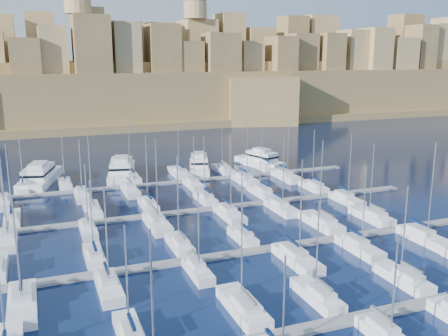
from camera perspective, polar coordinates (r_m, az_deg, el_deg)
name	(u,v)px	position (r m, az deg, el deg)	size (l,w,h in m)	color
ground	(236,225)	(86.98, 1.35, -6.57)	(600.00, 600.00, 0.00)	black
pontoon_near	(352,319)	(59.64, 14.43, -16.39)	(84.00, 2.00, 0.40)	slate
pontoon_mid_near	(266,249)	(76.68, 4.81, -9.20)	(84.00, 2.00, 0.40)	slate
pontoon_mid_far	(216,208)	(95.76, -0.94, -4.60)	(84.00, 2.00, 0.40)	slate
pontoon_far	(183,181)	(115.88, -4.69, -1.54)	(84.00, 2.00, 0.40)	slate
sailboat_1	(130,334)	(55.17, -10.68, -18.13)	(2.47, 8.22, 12.72)	white
sailboat_2	(243,307)	(59.11, 2.23, -15.62)	(2.99, 9.96, 14.71)	white
sailboat_3	(318,296)	(62.64, 10.66, -14.14)	(2.65, 8.82, 12.74)	white
sailboat_4	(404,278)	(69.85, 19.83, -11.76)	(2.73, 9.10, 13.18)	white
sailboat_9	(387,336)	(56.47, 18.10, -17.82)	(2.40, 8.01, 12.27)	white
sailboat_13	(94,257)	(74.71, -14.60, -9.77)	(2.51, 8.35, 12.15)	white
sailboat_14	(180,244)	(76.93, -5.09, -8.69)	(2.54, 8.48, 14.72)	white
sailboat_15	(243,236)	(79.91, 2.15, -7.82)	(2.37, 7.91, 12.92)	white
sailboat_16	(321,222)	(87.68, 11.08, -6.13)	(3.12, 10.41, 15.23)	white
sailboat_17	(372,216)	(93.20, 16.52, -5.29)	(3.00, 10.01, 14.06)	white
sailboat_18	(22,303)	(64.26, -22.05, -14.16)	(3.15, 10.48, 14.14)	white
sailboat_19	(109,287)	(65.29, -13.04, -13.08)	(2.67, 8.91, 14.09)	white
sailboat_20	(198,271)	(68.13, -3.01, -11.63)	(2.32, 7.72, 12.11)	white
sailboat_21	(297,258)	(72.40, 8.32, -10.18)	(3.08, 10.26, 15.49)	white
sailboat_22	(359,247)	(78.34, 15.17, -8.70)	(2.79, 9.30, 13.56)	white
sailboat_23	(424,237)	(85.49, 21.91, -7.35)	(2.99, 9.97, 16.33)	white
sailboat_24	(12,219)	(95.49, -23.04, -5.37)	(2.65, 8.85, 14.42)	white
sailboat_25	(93,210)	(95.98, -14.79, -4.66)	(2.78, 9.26, 14.87)	white
sailboat_26	(148,205)	(97.18, -8.64, -4.15)	(2.56, 8.52, 14.42)	white
sailboat_27	(205,198)	(100.17, -2.15, -3.50)	(2.57, 8.58, 13.56)	white
sailboat_28	(262,192)	(105.17, 4.31, -2.72)	(2.85, 9.51, 13.70)	white
sailboat_29	(314,187)	(110.58, 10.21, -2.12)	(2.62, 8.75, 13.46)	white
sailboat_30	(8,240)	(85.37, -23.43, -7.53)	(2.69, 8.96, 14.48)	white
sailboat_31	(88,229)	(85.94, -15.26, -6.78)	(2.42, 8.08, 12.10)	white
sailboat_32	(157,223)	(86.56, -7.66, -6.25)	(3.10, 10.34, 15.81)	white
sailboat_33	(229,214)	(90.62, 0.62, -5.25)	(2.93, 9.78, 15.86)	white
sailboat_34	(281,207)	(94.97, 6.53, -4.49)	(2.85, 9.49, 14.56)	white
sailboat_35	(346,199)	(102.52, 13.81, -3.48)	(2.75, 9.15, 14.23)	white
sailboat_36	(23,188)	(116.12, -21.95, -2.16)	(2.34, 7.80, 11.71)	white
sailboat_37	(65,184)	(116.73, -17.72, -1.75)	(2.68, 8.92, 12.54)	white
sailboat_38	(131,177)	(119.12, -10.58, -1.04)	(3.15, 10.51, 15.43)	white
sailboat_39	(179,173)	(121.79, -5.11, -0.56)	(3.21, 10.69, 16.14)	white
sailboat_40	(223,170)	(124.85, -0.12, -0.18)	(2.95, 9.85, 14.92)	white
sailboat_41	(264,167)	(128.41, 4.55, 0.13)	(2.50, 8.34, 12.83)	white
sailboat_42	(3,203)	(106.56, -23.93, -3.63)	(2.62, 8.73, 12.67)	white
sailboat_43	(82,195)	(106.60, -15.92, -2.99)	(2.66, 8.87, 12.81)	white
sailboat_44	(130,191)	(107.73, -10.64, -2.54)	(2.72, 9.06, 12.49)	white
sailboat_45	(193,184)	(111.03, -3.51, -1.88)	(2.67, 8.90, 11.92)	white
sailboat_46	(246,180)	(114.37, 2.52, -1.41)	(3.24, 10.79, 16.25)	white
sailboat_47	(286,176)	(118.98, 7.12, -0.94)	(3.13, 10.45, 14.84)	white
motor_yacht_a	(40,176)	(121.71, -20.33, -0.87)	(10.91, 20.26, 5.25)	white
motor_yacht_b	(122,169)	(123.22, -11.62, -0.16)	(9.83, 20.26, 5.25)	white
motor_yacht_c	(199,165)	(125.98, -2.86, 0.37)	(9.27, 16.51, 5.25)	white
motor_yacht_d	(260,160)	(131.79, 4.18, 0.91)	(9.27, 15.73, 5.25)	white
fortified_city	(104,87)	(233.58, -13.52, 9.03)	(460.00, 108.95, 59.52)	brown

